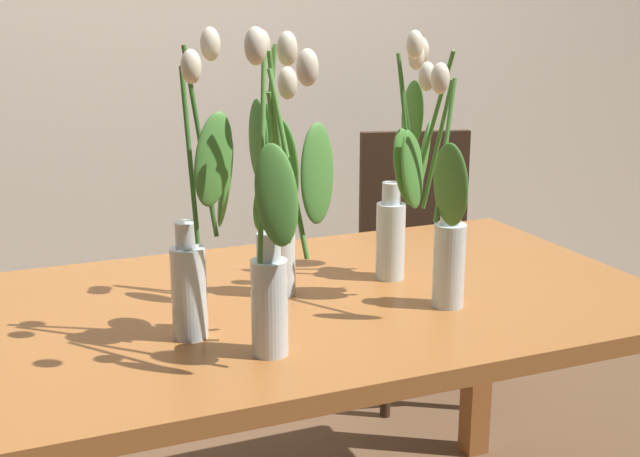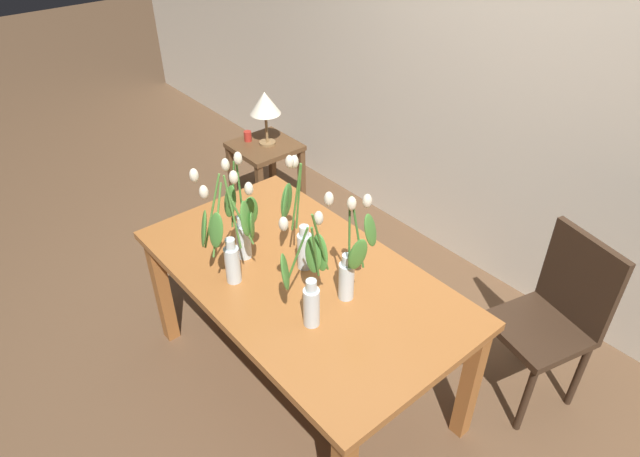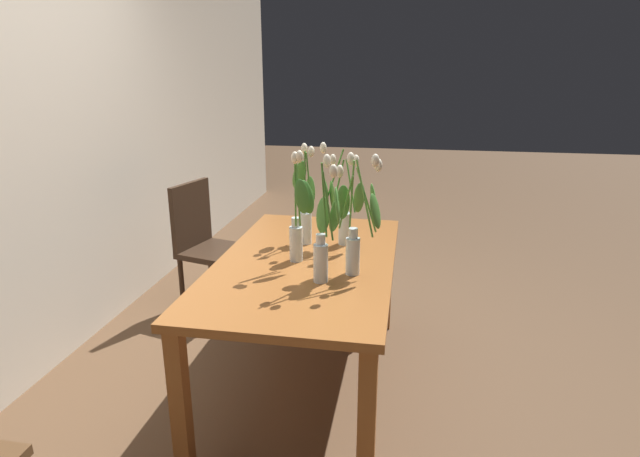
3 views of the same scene
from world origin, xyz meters
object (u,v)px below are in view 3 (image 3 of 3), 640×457
dining_table (306,276)px  tulip_vase_4 (324,242)px  tulip_vase_1 (342,211)px  dining_chair (205,240)px  tulip_vase_0 (355,227)px  tulip_vase_3 (298,225)px  tulip_vase_2 (306,210)px

dining_table → tulip_vase_4: size_ratio=2.73×
tulip_vase_1 → dining_chair: size_ratio=0.62×
dining_table → tulip_vase_0: 0.44m
tulip_vase_0 → tulip_vase_1: (0.40, 0.12, -0.03)m
tulip_vase_4 → tulip_vase_3: bearing=38.1°
tulip_vase_0 → tulip_vase_2: size_ratio=1.06×
dining_table → tulip_vase_3: 0.29m
dining_table → tulip_vase_2: size_ratio=2.89×
tulip_vase_0 → tulip_vase_4: tulip_vase_0 is taller
tulip_vase_3 → tulip_vase_4: bearing=-141.9°
dining_table → tulip_vase_4: bearing=-151.8°
tulip_vase_3 → tulip_vase_0: bearing=-108.3°
tulip_vase_2 → tulip_vase_3: size_ratio=0.96×
tulip_vase_3 → dining_chair: size_ratio=0.62×
tulip_vase_3 → dining_chair: bearing=45.6°
dining_table → dining_chair: bearing=47.9°
tulip_vase_1 → tulip_vase_2: size_ratio=1.03×
tulip_vase_2 → dining_chair: size_ratio=0.60×
dining_table → tulip_vase_0: size_ratio=2.71×
tulip_vase_1 → tulip_vase_2: bearing=85.0°
tulip_vase_1 → dining_chair: 1.26m
dining_chair → dining_table: bearing=-132.1°
dining_chair → tulip_vase_1: bearing=-117.8°
tulip_vase_0 → tulip_vase_2: (0.41, 0.32, -0.05)m
tulip_vase_0 → tulip_vase_2: bearing=37.9°
dining_table → dining_chair: 1.22m
dining_table → tulip_vase_2: bearing=11.6°
tulip_vase_2 → tulip_vase_3: tulip_vase_3 is taller
tulip_vase_2 → tulip_vase_4: 0.56m
tulip_vase_2 → dining_table: bearing=-168.4°
dining_table → tulip_vase_1: bearing=-30.3°
tulip_vase_0 → tulip_vase_1: size_ratio=1.03×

